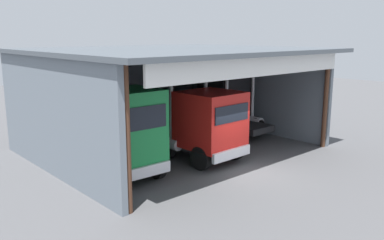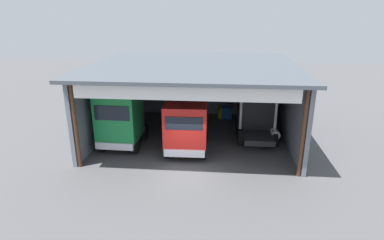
{
  "view_description": "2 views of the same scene",
  "coord_description": "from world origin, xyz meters",
  "px_view_note": "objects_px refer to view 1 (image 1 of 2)",
  "views": [
    {
      "loc": [
        -13.19,
        -10.79,
        5.91
      ],
      "look_at": [
        0.0,
        3.82,
        1.77
      ],
      "focal_mm": 37.94,
      "sensor_mm": 36.0,
      "label": 1
    },
    {
      "loc": [
        1.8,
        -15.95,
        8.63
      ],
      "look_at": [
        0.0,
        3.82,
        1.77
      ],
      "focal_mm": 30.07,
      "sensor_mm": 36.0,
      "label": 2
    }
  ],
  "objects_px": {
    "truck_red_center_left_bay": "(206,124)",
    "tool_cart": "(159,121)",
    "truck_green_yard_outside": "(123,133)",
    "truck_black_right_bay": "(228,104)",
    "oil_drum": "(154,122)"
  },
  "relations": [
    {
      "from": "truck_red_center_left_bay",
      "to": "tool_cart",
      "type": "bearing_deg",
      "value": -111.69
    },
    {
      "from": "truck_green_yard_outside",
      "to": "tool_cart",
      "type": "height_order",
      "value": "truck_green_yard_outside"
    },
    {
      "from": "truck_red_center_left_bay",
      "to": "tool_cart",
      "type": "height_order",
      "value": "truck_red_center_left_bay"
    },
    {
      "from": "truck_black_right_bay",
      "to": "oil_drum",
      "type": "distance_m",
      "value": 4.99
    },
    {
      "from": "oil_drum",
      "to": "tool_cart",
      "type": "bearing_deg",
      "value": -3.39
    },
    {
      "from": "truck_red_center_left_bay",
      "to": "oil_drum",
      "type": "height_order",
      "value": "truck_red_center_left_bay"
    },
    {
      "from": "truck_red_center_left_bay",
      "to": "tool_cart",
      "type": "distance_m",
      "value": 7.57
    },
    {
      "from": "oil_drum",
      "to": "tool_cart",
      "type": "xyz_separation_m",
      "value": [
        0.41,
        -0.02,
        0.05
      ]
    },
    {
      "from": "truck_black_right_bay",
      "to": "tool_cart",
      "type": "bearing_deg",
      "value": 115.57
    },
    {
      "from": "truck_green_yard_outside",
      "to": "truck_black_right_bay",
      "type": "xyz_separation_m",
      "value": [
        8.87,
        2.46,
        -0.11
      ]
    },
    {
      "from": "tool_cart",
      "to": "truck_black_right_bay",
      "type": "bearing_deg",
      "value": -64.12
    },
    {
      "from": "truck_red_center_left_bay",
      "to": "oil_drum",
      "type": "distance_m",
      "value": 7.48
    },
    {
      "from": "truck_red_center_left_bay",
      "to": "tool_cart",
      "type": "relative_size",
      "value": 4.99
    },
    {
      "from": "truck_red_center_left_bay",
      "to": "tool_cart",
      "type": "xyz_separation_m",
      "value": [
        2.6,
        6.99,
        -1.3
      ]
    },
    {
      "from": "truck_green_yard_outside",
      "to": "oil_drum",
      "type": "height_order",
      "value": "truck_green_yard_outside"
    }
  ]
}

